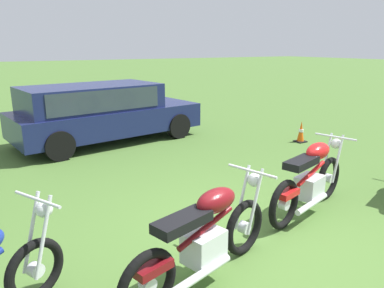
{
  "coord_description": "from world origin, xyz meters",
  "views": [
    {
      "loc": [
        -2.72,
        -3.14,
        2.33
      ],
      "look_at": [
        0.53,
        2.41,
        0.6
      ],
      "focal_mm": 34.22,
      "sensor_mm": 36.0,
      "label": 1
    }
  ],
  "objects_px": {
    "car_navy": "(100,109)",
    "motorcycle_maroon": "(205,237)",
    "motorcycle_red": "(310,179)",
    "traffic_cone": "(301,132)"
  },
  "relations": [
    {
      "from": "motorcycle_maroon",
      "to": "motorcycle_red",
      "type": "bearing_deg",
      "value": -0.4
    },
    {
      "from": "car_navy",
      "to": "motorcycle_maroon",
      "type": "bearing_deg",
      "value": -105.64
    },
    {
      "from": "traffic_cone",
      "to": "motorcycle_red",
      "type": "bearing_deg",
      "value": -134.92
    },
    {
      "from": "car_navy",
      "to": "motorcycle_red",
      "type": "bearing_deg",
      "value": -83.96
    },
    {
      "from": "motorcycle_maroon",
      "to": "traffic_cone",
      "type": "bearing_deg",
      "value": 18.81
    },
    {
      "from": "car_navy",
      "to": "traffic_cone",
      "type": "height_order",
      "value": "car_navy"
    },
    {
      "from": "motorcycle_red",
      "to": "car_navy",
      "type": "height_order",
      "value": "car_navy"
    },
    {
      "from": "motorcycle_red",
      "to": "car_navy",
      "type": "xyz_separation_m",
      "value": [
        -1.4,
        5.41,
        0.34
      ]
    },
    {
      "from": "motorcycle_red",
      "to": "traffic_cone",
      "type": "bearing_deg",
      "value": 29.0
    },
    {
      "from": "car_navy",
      "to": "traffic_cone",
      "type": "xyz_separation_m",
      "value": [
        4.29,
        -2.51,
        -0.59
      ]
    }
  ]
}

